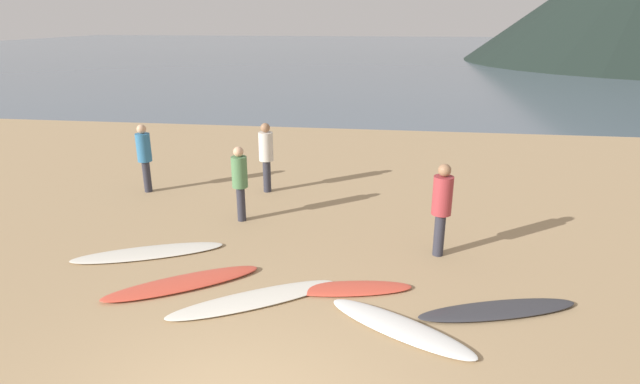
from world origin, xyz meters
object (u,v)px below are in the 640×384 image
surfboard_1 (183,283)px  person_0 (442,203)px  surfboard_0 (149,253)px  surfboard_2 (254,299)px  person_1 (144,153)px  person_2 (266,152)px  surfboard_4 (399,327)px  surfboard_5 (498,310)px  surfboard_3 (350,288)px  person_3 (240,178)px

surfboard_1 → person_0: 4.60m
surfboard_0 → surfboard_2: surfboard_2 is taller
surfboard_2 → surfboard_1: bearing=134.7°
person_0 → person_1: (-6.83, 2.60, -0.02)m
surfboard_0 → person_2: person_2 is taller
surfboard_4 → surfboard_5: 1.57m
surfboard_5 → person_0: (-0.72, 1.82, 0.97)m
surfboard_0 → surfboard_1: bearing=-66.2°
surfboard_0 → surfboard_4: surfboard_4 is taller
surfboard_1 → surfboard_3: 2.69m
surfboard_4 → person_1: size_ratio=1.33×
surfboard_5 → surfboard_0: bearing=151.6°
surfboard_4 → person_2: (-3.20, 5.48, 0.97)m
surfboard_2 → person_1: bearing=98.8°
surfboard_0 → surfboard_5: size_ratio=1.09×
person_1 → surfboard_1: bearing=-12.8°
person_2 → person_3: 1.92m
surfboard_0 → surfboard_2: (2.33, -1.30, 0.00)m
surfboard_1 → person_1: (-2.68, 4.31, 0.95)m
surfboard_3 → surfboard_4: surfboard_4 is taller
surfboard_0 → person_1: 3.81m
person_1 → person_3: person_1 is taller
surfboard_3 → person_2: person_2 is taller
surfboard_4 → person_1: 8.00m
surfboard_2 → surfboard_4: 2.23m
surfboard_2 → surfboard_3: surfboard_2 is taller
surfboard_0 → person_3: person_3 is taller
surfboard_3 → person_1: size_ratio=1.17×
surfboard_2 → surfboard_5: bearing=-28.5°
surfboard_4 → surfboard_5: size_ratio=0.91×
surfboard_0 → person_2: (1.32, 3.73, 0.98)m
surfboard_3 → person_0: (1.48, 1.49, 0.98)m
surfboard_3 → person_0: bearing=33.6°
person_2 → surfboard_4: bearing=-7.3°
surfboard_5 → person_1: 8.81m
surfboard_2 → person_2: (-1.01, 5.03, 0.98)m
person_3 → person_1: bearing=99.2°
surfboard_2 → person_3: size_ratio=1.65×
person_0 → person_2: 4.94m
person_2 → person_3: person_2 is taller
surfboard_0 → person_0: bearing=-15.5°
surfboard_0 → surfboard_3: (3.75, -0.78, 0.00)m
surfboard_0 → surfboard_2: bearing=-52.4°
surfboard_4 → person_0: (0.71, 2.46, 0.97)m
surfboard_5 → person_0: 2.18m
surfboard_4 → surfboard_1: bearing=-161.8°
surfboard_0 → surfboard_4: bearing=-44.4°
person_1 → person_2: bearing=53.4°
person_2 → surfboard_1: bearing=-40.6°
surfboard_1 → surfboard_2: (1.26, -0.31, -0.01)m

